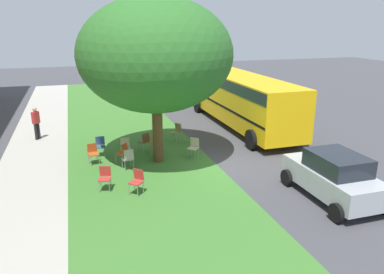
% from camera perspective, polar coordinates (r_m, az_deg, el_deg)
% --- Properties ---
extents(ground, '(80.00, 80.00, 0.00)m').
position_cam_1_polar(ground, '(15.86, 4.69, -4.36)').
color(ground, '#424247').
extents(grass_verge, '(48.00, 6.00, 0.01)m').
position_cam_1_polar(grass_verge, '(15.02, -6.76, -5.69)').
color(grass_verge, '#3D752D').
rests_on(grass_verge, ground).
extents(sidewalk_strip, '(48.00, 2.80, 0.01)m').
position_cam_1_polar(sidewalk_strip, '(14.93, -23.69, -7.22)').
color(sidewalk_strip, '#ADA89E').
rests_on(sidewalk_strip, ground).
extents(street_tree, '(6.21, 6.21, 6.81)m').
position_cam_1_polar(street_tree, '(15.42, -5.56, 12.25)').
color(street_tree, brown).
rests_on(street_tree, ground).
extents(chair_0, '(0.52, 0.51, 0.88)m').
position_cam_1_polar(chair_0, '(13.80, -13.07, -5.83)').
color(chair_0, '#B7332D').
rests_on(chair_0, ground).
extents(chair_1, '(0.59, 0.59, 0.88)m').
position_cam_1_polar(chair_1, '(16.62, 0.26, -1.39)').
color(chair_1, beige).
rests_on(chair_1, ground).
extents(chair_2, '(0.50, 0.50, 0.88)m').
position_cam_1_polar(chair_2, '(15.46, -9.66, -3.09)').
color(chair_2, '#ADA393').
rests_on(chair_2, ground).
extents(chair_3, '(0.45, 0.45, 0.88)m').
position_cam_1_polar(chair_3, '(17.30, -13.72, -1.14)').
color(chair_3, '#335184').
rests_on(chair_3, ground).
extents(chair_4, '(0.56, 0.55, 0.88)m').
position_cam_1_polar(chair_4, '(17.55, -7.15, -0.51)').
color(chair_4, brown).
rests_on(chair_4, ground).
extents(chair_5, '(0.50, 0.49, 0.88)m').
position_cam_1_polar(chair_5, '(16.41, -14.78, -2.21)').
color(chair_5, '#C64C1E').
rests_on(chair_5, ground).
extents(chair_6, '(0.59, 0.59, 0.88)m').
position_cam_1_polar(chair_6, '(13.31, -8.33, -6.42)').
color(chair_6, '#B7332D').
rests_on(chair_6, ground).
extents(chair_7, '(0.57, 0.58, 0.88)m').
position_cam_1_polar(chair_7, '(18.97, -2.31, 0.96)').
color(chair_7, olive).
rests_on(chair_7, ground).
extents(chair_8, '(0.58, 0.57, 0.88)m').
position_cam_1_polar(chair_8, '(17.07, -5.68, -0.97)').
color(chair_8, olive).
rests_on(chair_8, ground).
extents(chair_9, '(0.59, 0.59, 0.88)m').
position_cam_1_polar(chair_9, '(16.17, -10.44, -2.21)').
color(chair_9, '#C64C1E').
rests_on(chair_9, ground).
extents(chair_10, '(0.45, 0.45, 0.88)m').
position_cam_1_polar(chair_10, '(16.89, -10.06, -1.35)').
color(chair_10, beige).
rests_on(chair_10, ground).
extents(parked_car, '(3.70, 1.92, 1.65)m').
position_cam_1_polar(parked_car, '(13.52, 20.66, -5.54)').
color(parked_car, '#ADB2B7').
rests_on(parked_car, ground).
extents(school_bus, '(10.40, 2.80, 2.88)m').
position_cam_1_polar(school_bus, '(21.60, 7.48, 6.21)').
color(school_bus, yellow).
rests_on(school_bus, ground).
extents(pedestrian_0, '(0.40, 0.39, 1.69)m').
position_cam_1_polar(pedestrian_0, '(20.62, -22.55, 2.14)').
color(pedestrian_0, black).
rests_on(pedestrian_0, ground).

